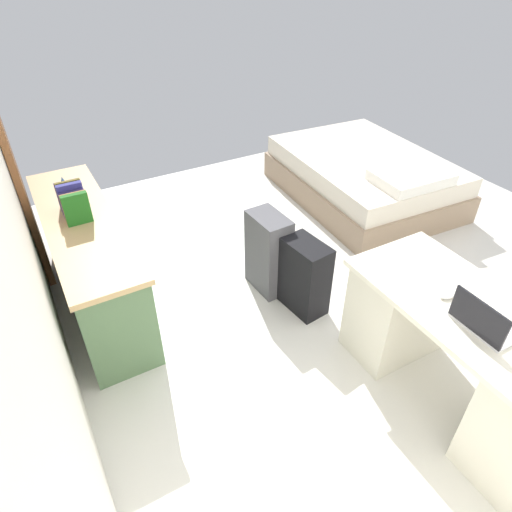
{
  "coord_description": "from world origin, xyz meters",
  "views": [
    {
      "loc": [
        -2.06,
        1.97,
        2.37
      ],
      "look_at": [
        0.04,
        0.79,
        0.6
      ],
      "focal_mm": 31.19,
      "sensor_mm": 36.0,
      "label": 1
    }
  ],
  "objects": [
    {
      "name": "desk",
      "position": [
        -1.13,
        0.09,
        0.38
      ],
      "size": [
        1.45,
        0.68,
        0.72
      ],
      "color": "silver",
      "rests_on": "ground_plane"
    },
    {
      "name": "laptop",
      "position": [
        -1.23,
        0.18,
        0.77
      ],
      "size": [
        0.31,
        0.23,
        0.21
      ],
      "color": "#B7B7BC",
      "rests_on": "desk"
    },
    {
      "name": "suitcase_spare_grey",
      "position": [
        0.34,
        0.5,
        0.33
      ],
      "size": [
        0.37,
        0.24,
        0.66
      ],
      "primitive_type": "cube",
      "rotation": [
        0.0,
        0.0,
        0.04
      ],
      "color": "#4C4C51",
      "rests_on": "ground_plane"
    },
    {
      "name": "suitcase_black",
      "position": [
        -0.01,
        0.39,
        0.29
      ],
      "size": [
        0.38,
        0.26,
        0.59
      ],
      "primitive_type": "cube",
      "rotation": [
        0.0,
        0.0,
        0.11
      ],
      "color": "black",
      "rests_on": "ground_plane"
    },
    {
      "name": "ground_plane",
      "position": [
        0.0,
        0.0,
        0.0
      ],
      "size": [
        5.42,
        5.42,
        0.0
      ],
      "primitive_type": "plane",
      "color": "silver"
    },
    {
      "name": "figurine_small",
      "position": [
        1.36,
        1.74,
        0.8
      ],
      "size": [
        0.08,
        0.08,
        0.11
      ],
      "primitive_type": "cone",
      "color": "#4C7FBF",
      "rests_on": "credenza"
    },
    {
      "name": "computer_mouse",
      "position": [
        -0.97,
        0.13,
        0.74
      ],
      "size": [
        0.06,
        0.1,
        0.03
      ],
      "primitive_type": "ellipsoid",
      "rotation": [
        0.0,
        0.0,
        -0.01
      ],
      "color": "white",
      "rests_on": "desk"
    },
    {
      "name": "door_wooden",
      "position": [
        1.66,
        2.04,
        1.02
      ],
      "size": [
        0.88,
        0.05,
        2.04
      ],
      "primitive_type": "cube",
      "color": "brown",
      "rests_on": "ground_plane"
    },
    {
      "name": "bed",
      "position": [
        1.14,
        -1.16,
        0.24
      ],
      "size": [
        1.99,
        1.52,
        0.58
      ],
      "color": "gray",
      "rests_on": "ground_plane"
    },
    {
      "name": "credenza",
      "position": [
        0.85,
        1.74,
        0.37
      ],
      "size": [
        1.8,
        0.48,
        0.74
      ],
      "color": "#4C6B47",
      "rests_on": "ground_plane"
    },
    {
      "name": "book_row",
      "position": [
        0.93,
        1.74,
        0.85
      ],
      "size": [
        0.32,
        0.17,
        0.23
      ],
      "color": "#1C5E1B",
      "rests_on": "credenza"
    }
  ]
}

